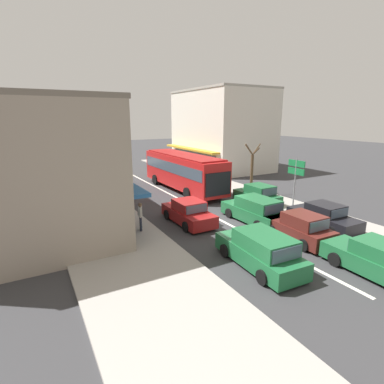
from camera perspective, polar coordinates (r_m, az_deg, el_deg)
ground_plane at (r=19.42m, az=5.14°, el=-5.19°), size 140.00×140.00×0.00m
lane_centre_line at (r=22.67m, az=-0.55°, el=-2.29°), size 0.20×28.00×0.01m
sidewalk_left at (r=22.32m, az=-18.66°, el=-3.14°), size 5.20×44.00×0.14m
kerb_right at (r=27.59m, az=8.80°, el=0.63°), size 2.80×44.00×0.12m
shopfront_corner_near at (r=17.67m, az=-28.11°, el=3.64°), size 8.92×9.17×7.40m
shopfront_mid_block at (r=26.58m, az=-28.80°, el=7.25°), size 7.92×8.33×8.06m
shopfront_far_end at (r=35.12m, az=-29.07°, el=8.54°), size 8.66×8.31×8.15m
building_right_far at (r=38.54m, az=5.60°, el=11.67°), size 9.08×12.28×9.67m
city_bus at (r=26.73m, az=-1.73°, el=4.35°), size 2.93×10.91×3.23m
wagon_queue_far_back at (r=19.08m, az=11.90°, el=-3.45°), size 2.06×4.56×1.58m
wagon_behind_bus_near at (r=13.60m, az=12.90°, el=-10.82°), size 2.10×4.58×1.58m
hatchback_adjacent_lane_lead at (r=16.86m, az=19.87°, el=-6.48°), size 1.89×3.74×1.54m
sedan_behind_bus_mid at (r=18.49m, az=-0.70°, el=-3.97°), size 1.94×4.22×1.47m
sedan_adjacent_lane_trail at (r=14.79m, az=31.76°, el=-10.93°), size 1.98×4.24×1.47m
parked_sedan_kerb_front at (r=19.36m, az=23.77°, el=-4.37°), size 2.00×4.25×1.47m
parked_hatchback_kerb_second at (r=22.87m, az=12.39°, el=-0.64°), size 1.88×3.73×1.54m
traffic_light_downstreet at (r=34.16m, az=-18.67°, el=7.39°), size 0.32×0.24×4.20m
directional_road_sign at (r=21.95m, az=19.18°, el=3.62°), size 0.10×1.40×3.60m
street_tree_right at (r=25.41m, az=11.31°, el=4.05°), size 1.61×1.78×4.35m
pedestrian_with_handbag_near at (r=17.07m, az=-9.82°, el=-4.31°), size 0.37×0.66×1.63m
pedestrian_browsing_midblock at (r=19.98m, az=-12.57°, el=-1.72°), size 0.56×0.28×1.63m
pedestrian_far_walker at (r=23.91m, az=-14.34°, el=0.76°), size 0.37×0.65×1.63m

